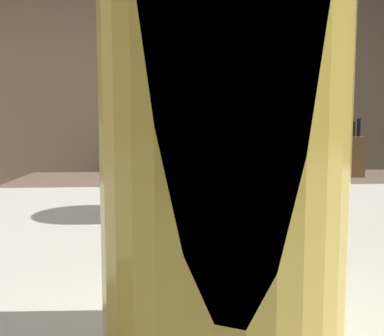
{
  "coord_description": "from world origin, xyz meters",
  "views": [
    {
      "loc": [
        -0.02,
        -1.32,
        1.18
      ],
      "look_at": [
        0.02,
        -0.75,
        1.12
      ],
      "focal_mm": 39.96,
      "sensor_mm": 36.0,
      "label": 1
    }
  ],
  "objects": [
    {
      "name": "mixing_bowl",
      "position": [
        -0.06,
        0.76,
        0.95
      ],
      "size": [
        0.18,
        0.18,
        0.05
      ],
      "primitive_type": "cylinder",
      "color": "silver",
      "rests_on": "prep_counter"
    },
    {
      "name": "pint_glass_near",
      "position": [
        0.0,
        -1.18,
        1.17
      ],
      "size": [
        0.08,
        0.08,
        0.13
      ],
      "color": "gold",
      "rests_on": "bar_counter"
    },
    {
      "name": "prep_counter",
      "position": [
        0.35,
        0.76,
        0.46
      ],
      "size": [
        2.1,
        0.6,
        0.92
      ],
      "primitive_type": "cube",
      "color": "brown",
      "rests_on": "ground"
    },
    {
      "name": "back_shelf",
      "position": [
        0.04,
        1.92,
        0.53
      ],
      "size": [
        0.9,
        0.36,
        1.07
      ],
      "primitive_type": "cube",
      "color": "#363940",
      "rests_on": "ground"
    },
    {
      "name": "chefs_knife",
      "position": [
        0.61,
        0.71,
        0.93
      ],
      "size": [
        0.24,
        0.09,
        0.01
      ],
      "primitive_type": "cube",
      "rotation": [
        0.0,
        0.0,
        -0.25
      ],
      "color": "silver",
      "rests_on": "prep_counter"
    },
    {
      "name": "bottle_olive_oil",
      "position": [
        0.25,
        2.0,
        1.14
      ],
      "size": [
        0.06,
        0.06,
        0.19
      ],
      "color": "black",
      "rests_on": "back_shelf"
    },
    {
      "name": "bartender",
      "position": [
        0.33,
        0.31,
        1.01
      ],
      "size": [
        0.44,
        0.52,
        1.74
      ],
      "rotation": [
        0.0,
        0.0,
        1.52
      ],
      "color": "#292F37",
      "rests_on": "ground"
    },
    {
      "name": "knife_block",
      "position": [
        0.95,
        0.74,
        1.03
      ],
      "size": [
        0.1,
        0.08,
        0.29
      ],
      "color": "olive",
      "rests_on": "prep_counter"
    },
    {
      "name": "wall_back",
      "position": [
        0.0,
        2.2,
        1.35
      ],
      "size": [
        5.2,
        0.1,
        2.7
      ],
      "primitive_type": "cube",
      "color": "#9A7D5E",
      "rests_on": "ground"
    },
    {
      "name": "pint_glass_far",
      "position": [
        0.05,
        -0.95,
        1.18
      ],
      "size": [
        0.08,
        0.08,
        0.15
      ],
      "color": "orange",
      "rests_on": "bar_counter"
    },
    {
      "name": "bottle_soy",
      "position": [
        -0.33,
        1.93,
        1.14
      ],
      "size": [
        0.05,
        0.05,
        0.18
      ],
      "color": "#468E29",
      "rests_on": "back_shelf"
    }
  ]
}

